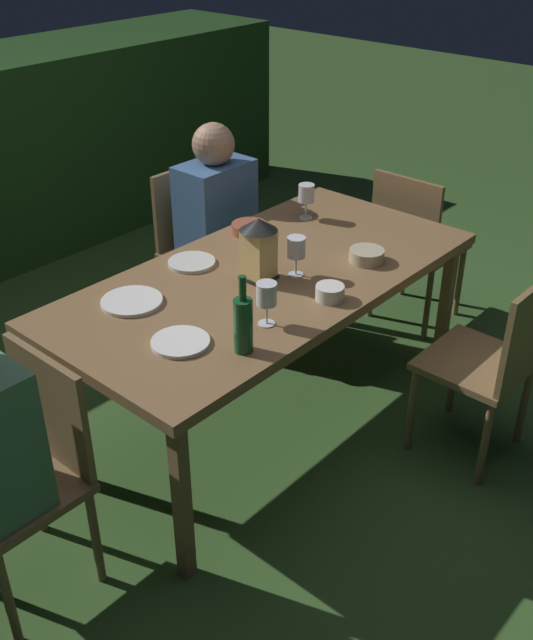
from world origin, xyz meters
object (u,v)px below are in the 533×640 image
(chair_head_far, at_px, (414,241))
(wine_glass_c, at_px, (296,249))
(plate_b, at_px, (132,301))
(person_in_blue, at_px, (225,225))
(wine_glass_b, at_px, (306,195))
(bowl_salad, at_px, (367,255))
(wine_glass_a, at_px, (267,296))
(chair_side_left_b, at_px, (494,359))
(chair_head_near, at_px, (28,467))
(bowl_olives, at_px, (329,292))
(chair_side_right_b, at_px, (200,242))
(plate_a, at_px, (180,342))
(dining_table, at_px, (267,285))
(plate_c, at_px, (192,262))
(green_bottle_on_table, at_px, (243,324))
(bowl_bread, at_px, (250,228))
(lantern_centerpiece, at_px, (259,246))

(chair_head_far, distance_m, wine_glass_c, 1.18)
(plate_b, bearing_deg, person_in_blue, 24.33)
(wine_glass_b, bearing_deg, bowl_salad, -111.67)
(chair_head_far, height_order, wine_glass_a, wine_glass_a)
(chair_side_left_b, distance_m, wine_glass_a, 1.00)
(chair_head_near, relative_size, bowl_salad, 5.83)
(wine_glass_a, height_order, bowl_olives, wine_glass_a)
(chair_side_right_b, distance_m, wine_glass_b, 0.72)
(chair_side_right_b, distance_m, plate_b, 1.17)
(plate_a, height_order, bowl_olives, bowl_olives)
(dining_table, xyz_separation_m, plate_c, (-0.14, 0.30, 0.06))
(person_in_blue, height_order, bowl_salad, person_in_blue)
(green_bottle_on_table, bearing_deg, chair_side_right_b, 52.24)
(chair_head_far, distance_m, plate_a, 1.82)
(chair_side_right_b, relative_size, bowl_bread, 5.22)
(wine_glass_c, bearing_deg, lantern_centerpiece, 143.72)
(chair_head_far, relative_size, bowl_olives, 7.71)
(dining_table, xyz_separation_m, plate_a, (-0.61, -0.13, 0.06))
(lantern_centerpiece, bearing_deg, wine_glass_b, 22.31)
(dining_table, relative_size, wine_glass_a, 11.13)
(bowl_bread, bearing_deg, person_in_blue, 63.18)
(plate_b, bearing_deg, plate_c, 10.73)
(green_bottle_on_table, relative_size, plate_b, 1.22)
(bowl_olives, bearing_deg, wine_glass_c, 71.86)
(chair_side_left_b, distance_m, wine_glass_b, 1.17)
(person_in_blue, distance_m, lantern_centerpiece, 0.86)
(dining_table, xyz_separation_m, bowl_salad, (0.37, -0.24, 0.08))
(bowl_olives, bearing_deg, bowl_bread, 68.23)
(dining_table, relative_size, chair_head_near, 2.16)
(chair_side_left_b, relative_size, green_bottle_on_table, 3.00)
(chair_head_far, bearing_deg, lantern_centerpiece, -179.75)
(chair_head_near, bearing_deg, chair_head_far, 0.00)
(person_in_blue, relative_size, plate_b, 4.82)
(wine_glass_a, distance_m, wine_glass_b, 1.01)
(lantern_centerpiece, xyz_separation_m, green_bottle_on_table, (-0.44, -0.32, -0.04))
(chair_head_near, xyz_separation_m, chair_head_far, (2.38, 0.00, 0.00))
(dining_table, distance_m, plate_a, 0.63)
(chair_head_near, height_order, wine_glass_a, wine_glass_a)
(wine_glass_b, bearing_deg, person_in_blue, 109.51)
(wine_glass_c, relative_size, plate_c, 0.84)
(dining_table, height_order, lantern_centerpiece, lantern_centerpiece)
(chair_side_left_b, distance_m, green_bottle_on_table, 1.12)
(dining_table, height_order, chair_head_near, chair_head_near)
(green_bottle_on_table, distance_m, wine_glass_a, 0.20)
(green_bottle_on_table, relative_size, plate_c, 1.44)
(person_in_blue, relative_size, bowl_salad, 7.70)
(person_in_blue, relative_size, chair_head_near, 1.32)
(wine_glass_a, bearing_deg, plate_b, 114.69)
(lantern_centerpiece, relative_size, bowl_olives, 2.35)
(chair_side_right_b, xyz_separation_m, chair_head_near, (-1.61, -0.85, 0.00))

